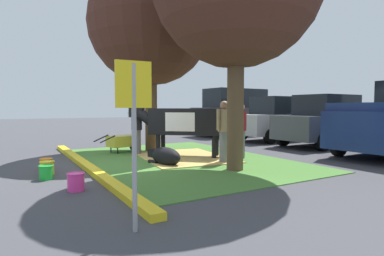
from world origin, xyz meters
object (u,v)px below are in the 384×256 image
calf_lying (165,156)px  person_visitor_near (224,130)px  cow_holstein (184,122)px  person_visitor_far (137,129)px  suv_dark_grey (235,112)px  bucket_orange (46,164)px  hatchback_white (326,121)px  shade_tree_left (150,24)px  parking_sign (134,112)px  sedan_red (278,119)px  wheelbarrow (123,141)px  bucket_pink (76,181)px  bucket_green (46,172)px  bucket_yellow (47,168)px  person_handler (241,129)px

calf_lying → person_visitor_near: person_visitor_near is taller
cow_holstein → person_visitor_far: person_visitor_far is taller
cow_holstein → suv_dark_grey: size_ratio=0.55×
person_visitor_near → bucket_orange: size_ratio=5.61×
cow_holstein → hatchback_white: 6.25m
suv_dark_grey → cow_holstein: bearing=-49.3°
shade_tree_left → parking_sign: shade_tree_left is taller
calf_lying → person_visitor_far: size_ratio=0.84×
person_visitor_far → suv_dark_grey: (-4.01, 7.14, 0.43)m
hatchback_white → sedan_red: bearing=-179.1°
cow_holstein → wheelbarrow: (-1.86, -1.34, -0.70)m
person_visitor_far → bucket_pink: (3.68, -2.56, -0.67)m
wheelbarrow → bucket_orange: size_ratio=5.33×
wheelbarrow → cow_holstein: bearing=35.8°
bucket_green → calf_lying: bearing=95.3°
bucket_orange → parking_sign: bearing=6.0°
shade_tree_left → hatchback_white: (2.11, 6.58, -3.39)m
wheelbarrow → hatchback_white: bearing=73.7°
shade_tree_left → bucket_yellow: bearing=-55.8°
bucket_orange → bucket_pink: bearing=5.8°
suv_dark_grey → hatchback_white: 5.56m
person_handler → bucket_green: 5.36m
hatchback_white → wheelbarrow: bearing=-106.3°
bucket_orange → hatchback_white: hatchback_white is taller
person_visitor_far → hatchback_white: size_ratio=0.35×
person_visitor_near → bucket_pink: (0.98, -4.05, -0.75)m
person_visitor_far → bucket_orange: 3.14m
calf_lying → bucket_orange: calf_lying is taller
shade_tree_left → person_visitor_far: (0.56, -0.75, -3.53)m
calf_lying → suv_dark_grey: suv_dark_grey is taller
wheelbarrow → person_visitor_near: bearing=27.4°
shade_tree_left → person_handler: size_ratio=3.94×
wheelbarrow → parking_sign: bearing=-16.9°
shade_tree_left → person_handler: shade_tree_left is taller
cow_holstein → hatchback_white: size_ratio=0.57×
person_handler → wheelbarrow: 4.02m
person_handler → person_visitor_near: 0.97m
person_visitor_far → bucket_yellow: 3.49m
hatchback_white → cow_holstein: bearing=-93.3°
wheelbarrow → bucket_orange: bearing=-53.7°
bucket_orange → bucket_yellow: 0.68m
cow_holstein → wheelbarrow: bearing=-144.2°
calf_lying → suv_dark_grey: (-6.15, 7.16, 1.03)m
person_handler → bucket_green: (0.09, -5.31, -0.73)m
hatchback_white → bucket_yellow: bearing=-88.1°
bucket_pink → person_visitor_far: bearing=145.2°
cow_holstein → person_visitor_far: size_ratio=1.62×
suv_dark_grey → sedan_red: bearing=2.8°
person_visitor_near → parking_sign: size_ratio=0.82×
shade_tree_left → cow_holstein: (1.75, 0.34, -3.29)m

